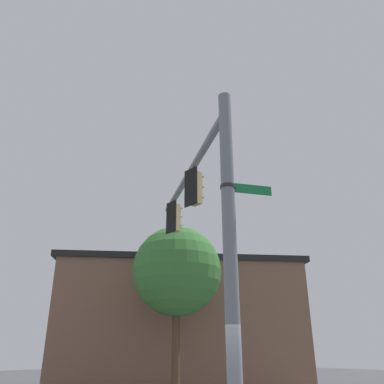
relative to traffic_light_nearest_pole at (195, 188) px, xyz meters
The scene contains 7 objects.
signal_pole 3.99m from the traffic_light_nearest_pole, 30.10° to the right, with size 0.31×0.31×7.99m, color slate.
mast_arm 1.10m from the traffic_light_nearest_pole, 151.66° to the left, with size 0.22×0.22×7.43m, color slate.
traffic_light_nearest_pole is the anchor object (origin of this frame).
traffic_light_mid_inner 3.03m from the traffic_light_nearest_pole, 150.25° to the left, with size 0.54×0.49×1.31m.
street_name_sign 3.20m from the traffic_light_nearest_pole, 25.37° to the right, with size 0.72×1.12×0.22m.
storefront_building 11.82m from the traffic_light_nearest_pole, 140.06° to the left, with size 13.00×14.15×6.54m.
tree_by_storefront 6.05m from the traffic_light_nearest_pole, 143.33° to the left, with size 3.83×3.83×7.14m.
Camera 1 is at (5.33, -6.29, 2.04)m, focal length 36.39 mm.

